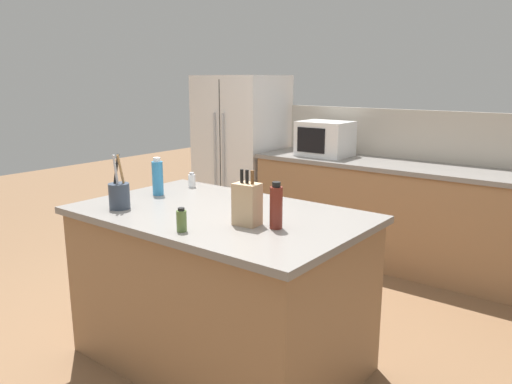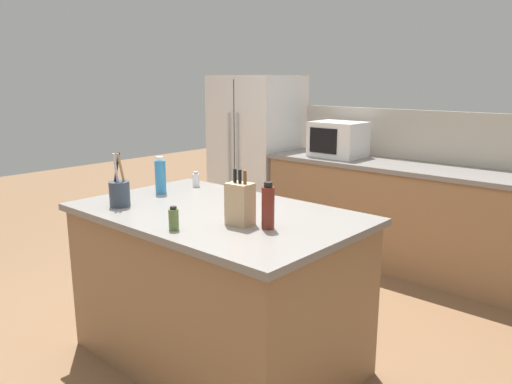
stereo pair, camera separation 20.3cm
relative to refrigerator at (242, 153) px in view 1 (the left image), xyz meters
name	(u,v)px [view 1 (the left image)]	position (x,y,z in m)	size (l,w,h in m)	color
ground_plane	(221,359)	(1.68, -2.25, -0.86)	(14.00, 14.00, 0.00)	brown
back_counter_run	(409,217)	(1.98, -0.05, -0.39)	(2.99, 0.66, 0.94)	#936B47
wall_backsplash	(427,136)	(1.98, 0.27, 0.31)	(2.95, 0.03, 0.46)	#B2A899
kitchen_island	(220,287)	(1.68, -2.25, -0.39)	(1.67, 1.04, 0.94)	#936B47
refrigerator	(242,153)	(0.00, 0.00, 0.00)	(0.89, 0.75, 1.71)	white
microwave	(325,139)	(1.10, -0.05, 0.25)	(0.49, 0.39, 0.34)	white
knife_block	(247,204)	(1.98, -2.36, 0.20)	(0.14, 0.11, 0.29)	tan
utensil_crock	(119,195)	(1.18, -2.56, 0.16)	(0.12, 0.12, 0.32)	#333D4C
spice_jar_oregano	(182,220)	(1.79, -2.65, 0.14)	(0.05, 0.05, 0.12)	#567038
vinegar_bottle	(276,207)	(2.13, -2.32, 0.20)	(0.07, 0.07, 0.24)	maroon
salt_shaker	(192,180)	(1.10, -1.88, 0.13)	(0.05, 0.05, 0.11)	silver
dish_soap_bottle	(158,177)	(1.09, -2.18, 0.20)	(0.07, 0.07, 0.25)	#3384BC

